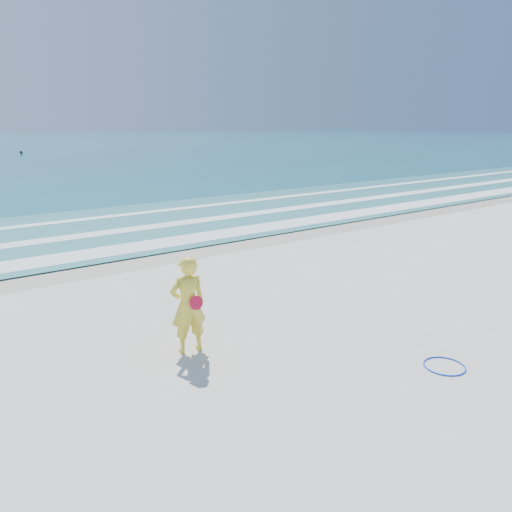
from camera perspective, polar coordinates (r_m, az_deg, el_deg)
ground at (r=9.78m, az=10.96°, el=-11.27°), size 400.00×400.00×0.00m
wet_sand at (r=16.80m, az=-11.99°, el=-0.04°), size 400.00×2.40×0.00m
shallow at (r=21.34m, az=-17.59°, el=2.91°), size 400.00×10.00×0.01m
foam_near at (r=17.94m, az=-13.72°, el=1.00°), size 400.00×1.40×0.01m
foam_mid at (r=20.59m, az=-16.86°, el=2.57°), size 400.00×0.90×0.01m
foam_far at (r=23.68m, az=-19.57°, el=3.92°), size 400.00×0.60×0.01m
hoop at (r=9.87m, az=20.73°, el=-11.68°), size 0.96×0.96×0.03m
buoy at (r=76.48m, az=-25.26°, el=10.68°), size 0.39×0.39×0.39m
woman at (r=9.56m, az=-7.77°, el=-5.57°), size 0.74×0.54×1.90m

